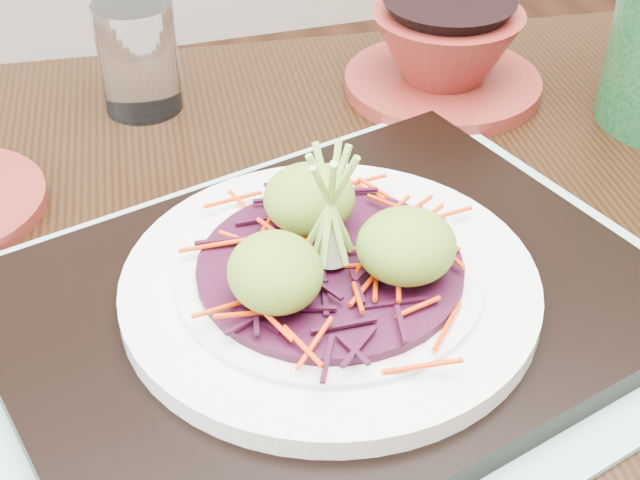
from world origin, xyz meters
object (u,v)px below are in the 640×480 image
object	(u,v)px
dining_table	(359,395)
terracotta_bowl_set	(445,56)
water_glass	(138,57)
white_plate	(330,284)
serving_tray	(330,305)

from	to	relation	value
dining_table	terracotta_bowl_set	size ratio (longest dim) A/B	6.51
terracotta_bowl_set	water_glass	bearing A→B (deg)	169.30
terracotta_bowl_set	dining_table	bearing A→B (deg)	-123.97
white_plate	terracotta_bowl_set	distance (m)	0.33
dining_table	serving_tray	distance (m)	0.12
white_plate	serving_tray	bearing A→B (deg)	3.58
dining_table	serving_tray	bearing A→B (deg)	-142.38
dining_table	terracotta_bowl_set	bearing A→B (deg)	62.35
white_plate	terracotta_bowl_set	world-z (taller)	terracotta_bowl_set
dining_table	water_glass	world-z (taller)	water_glass
serving_tray	terracotta_bowl_set	world-z (taller)	terracotta_bowl_set
serving_tray	water_glass	xyz separation A→B (m)	(-0.07, 0.31, 0.04)
serving_tray	terracotta_bowl_set	xyz separation A→B (m)	(0.19, 0.26, 0.02)
dining_table	water_glass	distance (m)	0.34
serving_tray	white_plate	world-z (taller)	white_plate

